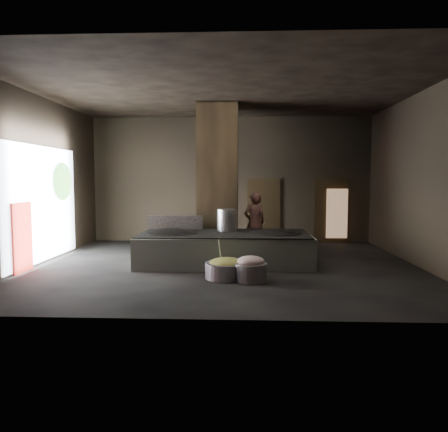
{
  "coord_description": "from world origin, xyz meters",
  "views": [
    {
      "loc": [
        0.5,
        -11.35,
        2.25
      ],
      "look_at": [
        -0.06,
        0.64,
        1.25
      ],
      "focal_mm": 35.0,
      "sensor_mm": 36.0,
      "label": 1
    }
  ],
  "objects_px": {
    "cook": "(254,223)",
    "wok_right": "(275,236)",
    "veg_basin": "(227,270)",
    "meat_basin": "(251,272)",
    "stock_pot": "(227,220)",
    "wok_left": "(170,236)",
    "hearth_platform": "(224,249)"
  },
  "relations": [
    {
      "from": "hearth_platform",
      "to": "veg_basin",
      "type": "relative_size",
      "value": 4.67
    },
    {
      "from": "wok_left",
      "to": "stock_pot",
      "type": "bearing_deg",
      "value": 21.8
    },
    {
      "from": "stock_pot",
      "to": "wok_right",
      "type": "bearing_deg",
      "value": -21.04
    },
    {
      "from": "stock_pot",
      "to": "veg_basin",
      "type": "bearing_deg",
      "value": -87.97
    },
    {
      "from": "wok_left",
      "to": "veg_basin",
      "type": "height_order",
      "value": "wok_left"
    },
    {
      "from": "cook",
      "to": "veg_basin",
      "type": "xyz_separation_m",
      "value": [
        -0.72,
        -3.48,
        -0.75
      ]
    },
    {
      "from": "veg_basin",
      "to": "meat_basin",
      "type": "distance_m",
      "value": 0.61
    },
    {
      "from": "cook",
      "to": "wok_right",
      "type": "bearing_deg",
      "value": 88.57
    },
    {
      "from": "hearth_platform",
      "to": "wok_left",
      "type": "distance_m",
      "value": 1.49
    },
    {
      "from": "wok_left",
      "to": "cook",
      "type": "distance_m",
      "value": 2.91
    },
    {
      "from": "wok_right",
      "to": "meat_basin",
      "type": "height_order",
      "value": "wok_right"
    },
    {
      "from": "hearth_platform",
      "to": "meat_basin",
      "type": "xyz_separation_m",
      "value": [
        0.68,
        -2.03,
        -0.2
      ]
    },
    {
      "from": "wok_left",
      "to": "cook",
      "type": "xyz_separation_m",
      "value": [
        2.3,
        1.77,
        0.18
      ]
    },
    {
      "from": "meat_basin",
      "to": "hearth_platform",
      "type": "bearing_deg",
      "value": 108.55
    },
    {
      "from": "wok_right",
      "to": "cook",
      "type": "height_order",
      "value": "cook"
    },
    {
      "from": "hearth_platform",
      "to": "wok_right",
      "type": "height_order",
      "value": "wok_right"
    },
    {
      "from": "wok_left",
      "to": "meat_basin",
      "type": "xyz_separation_m",
      "value": [
        2.13,
        -1.98,
        -0.55
      ]
    },
    {
      "from": "wok_left",
      "to": "hearth_platform",
      "type": "bearing_deg",
      "value": 1.97
    },
    {
      "from": "wok_right",
      "to": "stock_pot",
      "type": "bearing_deg",
      "value": 158.96
    },
    {
      "from": "meat_basin",
      "to": "wok_right",
      "type": "bearing_deg",
      "value": 72.13
    },
    {
      "from": "wok_left",
      "to": "veg_basin",
      "type": "distance_m",
      "value": 2.4
    },
    {
      "from": "veg_basin",
      "to": "meat_basin",
      "type": "relative_size",
      "value": 1.34
    },
    {
      "from": "cook",
      "to": "meat_basin",
      "type": "relative_size",
      "value": 2.55
    },
    {
      "from": "wok_left",
      "to": "wok_right",
      "type": "height_order",
      "value": "wok_left"
    },
    {
      "from": "wok_right",
      "to": "veg_basin",
      "type": "distance_m",
      "value": 2.25
    },
    {
      "from": "stock_pot",
      "to": "wok_left",
      "type": "bearing_deg",
      "value": -158.2
    },
    {
      "from": "hearth_platform",
      "to": "veg_basin",
      "type": "height_order",
      "value": "hearth_platform"
    },
    {
      "from": "veg_basin",
      "to": "cook",
      "type": "bearing_deg",
      "value": 78.38
    },
    {
      "from": "stock_pot",
      "to": "meat_basin",
      "type": "height_order",
      "value": "stock_pot"
    },
    {
      "from": "stock_pot",
      "to": "veg_basin",
      "type": "xyz_separation_m",
      "value": [
        0.08,
        -2.31,
        -0.95
      ]
    },
    {
      "from": "hearth_platform",
      "to": "stock_pot",
      "type": "bearing_deg",
      "value": 82.94
    },
    {
      "from": "stock_pot",
      "to": "veg_basin",
      "type": "distance_m",
      "value": 2.5
    }
  ]
}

